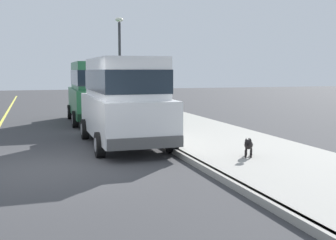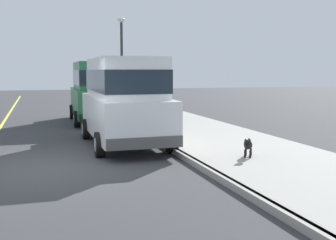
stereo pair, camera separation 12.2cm
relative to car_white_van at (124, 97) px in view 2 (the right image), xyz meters
name	(u,v)px [view 2 (the right image)]	position (x,y,z in m)	size (l,w,h in m)	color
ground_plane	(49,169)	(-2.20, -2.41, -1.39)	(80.00, 80.00, 0.00)	#38383A
curb	(185,157)	(1.00, -2.41, -1.32)	(0.16, 64.00, 0.14)	gray
sidewalk	(251,153)	(2.80, -2.41, -1.32)	(3.60, 64.00, 0.14)	#99968E
car_white_van	(124,97)	(0.00, 0.00, 0.00)	(2.15, 4.91, 2.52)	white
car_green_van	(97,89)	(0.00, 5.85, 0.00)	(2.21, 4.94, 2.52)	#23663D
dog_black	(248,145)	(2.29, -3.23, -0.97)	(0.45, 0.67, 0.49)	black
street_lamp	(122,54)	(1.35, 7.21, 1.51)	(0.36, 0.36, 4.42)	#2D2D33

